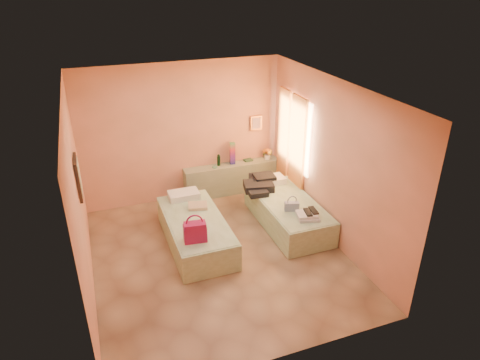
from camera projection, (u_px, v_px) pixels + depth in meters
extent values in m
plane|color=tan|center=(219.00, 256.00, 7.13)|extent=(4.50, 4.50, 0.00)
cube|color=#F4A082|center=(183.00, 134.00, 8.41)|extent=(4.00, 0.02, 2.80)
cube|color=#F4A082|center=(79.00, 202.00, 5.89)|extent=(0.02, 4.50, 2.80)
cube|color=#F4A082|center=(331.00, 162.00, 7.14)|extent=(0.02, 4.50, 2.80)
cube|color=silver|center=(215.00, 90.00, 5.90)|extent=(4.00, 4.50, 0.02)
cube|color=#FFD79E|center=(296.00, 133.00, 8.14)|extent=(0.02, 1.10, 1.40)
cube|color=orange|center=(297.00, 153.00, 8.16)|extent=(0.05, 0.55, 2.20)
cube|color=orange|center=(283.00, 143.00, 8.66)|extent=(0.05, 0.45, 2.20)
cube|color=black|center=(78.00, 177.00, 6.15)|extent=(0.04, 0.50, 0.60)
cube|color=#C28440|center=(256.00, 123.00, 8.85)|extent=(0.25, 0.04, 0.30)
cube|color=gray|center=(232.00, 178.00, 9.06)|extent=(2.05, 0.30, 0.65)
cube|color=#B8D7AD|center=(196.00, 231.00, 7.35)|extent=(0.90, 2.00, 0.50)
cube|color=#B8D7AD|center=(288.00, 213.00, 7.91)|extent=(0.90, 2.00, 0.50)
cylinder|color=#13351A|center=(219.00, 160.00, 8.82)|extent=(0.07, 0.07, 0.23)
cube|color=#9E1348|center=(232.00, 153.00, 8.85)|extent=(0.12, 0.12, 0.46)
cylinder|color=#559C79|center=(215.00, 167.00, 8.76)|extent=(0.13, 0.13, 0.03)
cube|color=#294E36|center=(248.00, 160.00, 9.09)|extent=(0.20, 0.15, 0.03)
cube|color=silver|center=(268.00, 153.00, 9.11)|extent=(0.27, 0.27, 0.28)
cube|color=#9E1348|center=(195.00, 231.00, 6.58)|extent=(0.37, 0.24, 0.33)
cube|color=tan|center=(198.00, 206.00, 7.58)|extent=(0.39, 0.34, 0.06)
cube|color=black|center=(261.00, 185.00, 8.20)|extent=(0.70, 0.70, 0.18)
cube|color=#3A568B|center=(292.00, 206.00, 7.46)|extent=(0.27, 0.18, 0.16)
cube|color=silver|center=(308.00, 216.00, 7.22)|extent=(0.42, 0.38, 0.10)
cube|color=black|center=(311.00, 212.00, 7.23)|extent=(0.24, 0.29, 0.03)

